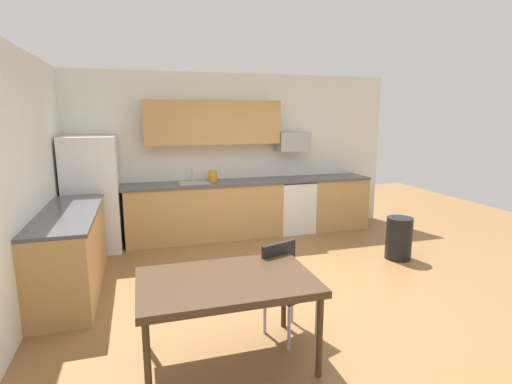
% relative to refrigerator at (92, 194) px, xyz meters
% --- Properties ---
extents(ground_plane, '(12.00, 12.00, 0.00)m').
position_rel_refrigerator_xyz_m(ground_plane, '(2.18, -2.22, -0.86)').
color(ground_plane, olive).
extents(wall_back, '(5.80, 0.10, 2.70)m').
position_rel_refrigerator_xyz_m(wall_back, '(2.18, 0.43, 0.49)').
color(wall_back, silver).
rests_on(wall_back, ground).
extents(wall_left, '(0.10, 5.80, 2.70)m').
position_rel_refrigerator_xyz_m(wall_left, '(-0.47, -2.22, 0.49)').
color(wall_left, silver).
rests_on(wall_left, ground).
extents(cabinet_run_back, '(2.53, 0.60, 0.90)m').
position_rel_refrigerator_xyz_m(cabinet_run_back, '(1.69, 0.08, -0.41)').
color(cabinet_run_back, tan).
rests_on(cabinet_run_back, ground).
extents(cabinet_run_back_right, '(1.02, 0.60, 0.90)m').
position_rel_refrigerator_xyz_m(cabinet_run_back_right, '(4.07, 0.08, -0.41)').
color(cabinet_run_back_right, tan).
rests_on(cabinet_run_back_right, ground).
extents(cabinet_run_left, '(0.60, 2.00, 0.90)m').
position_rel_refrigerator_xyz_m(cabinet_run_left, '(-0.12, -1.42, -0.41)').
color(cabinet_run_left, tan).
rests_on(cabinet_run_left, ground).
extents(countertop_back, '(4.80, 0.64, 0.04)m').
position_rel_refrigerator_xyz_m(countertop_back, '(2.18, 0.08, 0.06)').
color(countertop_back, '#4C4C51').
rests_on(countertop_back, cabinet_run_back).
extents(countertop_left, '(0.64, 2.00, 0.04)m').
position_rel_refrigerator_xyz_m(countertop_left, '(-0.12, -1.42, 0.06)').
color(countertop_left, '#4C4C51').
rests_on(countertop_left, cabinet_run_left).
extents(upper_cabinets_back, '(2.20, 0.34, 0.70)m').
position_rel_refrigerator_xyz_m(upper_cabinets_back, '(1.88, 0.21, 1.04)').
color(upper_cabinets_back, tan).
extents(refrigerator, '(0.76, 0.70, 1.72)m').
position_rel_refrigerator_xyz_m(refrigerator, '(0.00, 0.00, 0.00)').
color(refrigerator, white).
rests_on(refrigerator, ground).
extents(oven_range, '(0.60, 0.60, 0.91)m').
position_rel_refrigerator_xyz_m(oven_range, '(3.26, 0.08, -0.40)').
color(oven_range, white).
rests_on(oven_range, ground).
extents(microwave, '(0.54, 0.36, 0.32)m').
position_rel_refrigerator_xyz_m(microwave, '(3.26, 0.18, 0.71)').
color(microwave, '#9EA0A5').
extents(sink_basin, '(0.48, 0.40, 0.14)m').
position_rel_refrigerator_xyz_m(sink_basin, '(1.53, 0.08, 0.02)').
color(sink_basin, '#A5A8AD').
rests_on(sink_basin, countertop_back).
extents(sink_faucet, '(0.02, 0.02, 0.24)m').
position_rel_refrigerator_xyz_m(sink_faucet, '(1.53, 0.26, 0.18)').
color(sink_faucet, '#B2B5BA').
rests_on(sink_faucet, countertop_back).
extents(dining_table, '(1.40, 0.90, 0.74)m').
position_rel_refrigerator_xyz_m(dining_table, '(1.32, -3.30, -0.18)').
color(dining_table, '#422D1E').
rests_on(dining_table, ground).
extents(chair_near_table, '(0.51, 0.51, 0.85)m').
position_rel_refrigerator_xyz_m(chair_near_table, '(1.94, -3.01, -0.35)').
color(chair_near_table, black).
rests_on(chair_near_table, ground).
extents(trash_bin, '(0.36, 0.36, 0.60)m').
position_rel_refrigerator_xyz_m(trash_bin, '(4.17, -1.64, -0.56)').
color(trash_bin, black).
rests_on(trash_bin, ground).
extents(kettle, '(0.14, 0.14, 0.20)m').
position_rel_refrigerator_xyz_m(kettle, '(1.84, 0.13, 0.16)').
color(kettle, orange).
rests_on(kettle, countertop_back).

